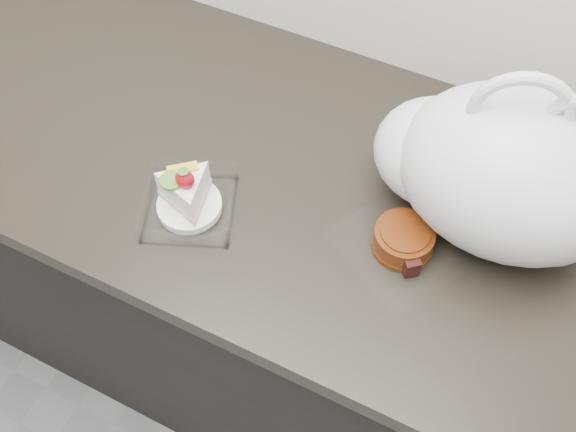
{
  "coord_description": "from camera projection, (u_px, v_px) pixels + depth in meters",
  "views": [
    {
      "loc": [
        0.32,
        1.08,
        1.74
      ],
      "look_at": [
        0.08,
        1.57,
        0.94
      ],
      "focal_mm": 40.0,
      "sensor_mm": 36.0,
      "label": 1
    }
  ],
  "objects": [
    {
      "name": "mooncake_wrap",
      "position": [
        403.0,
        241.0,
        0.97
      ],
      "size": [
        0.24,
        0.24,
        0.04
      ],
      "rotation": [
        0.0,
        0.0,
        -0.36
      ],
      "color": "white",
      "rests_on": "counter"
    },
    {
      "name": "counter",
      "position": [
        280.0,
        287.0,
        1.45
      ],
      "size": [
        2.04,
        0.64,
        0.9
      ],
      "color": "black",
      "rests_on": "ground"
    },
    {
      "name": "cake_tray",
      "position": [
        188.0,
        199.0,
        1.0
      ],
      "size": [
        0.18,
        0.18,
        0.11
      ],
      "rotation": [
        0.0,
        0.0,
        0.39
      ],
      "color": "white",
      "rests_on": "counter"
    },
    {
      "name": "plastic_bag",
      "position": [
        497.0,
        168.0,
        0.92
      ],
      "size": [
        0.39,
        0.28,
        0.31
      ],
      "rotation": [
        0.0,
        0.0,
        0.07
      ],
      "color": "white",
      "rests_on": "counter"
    }
  ]
}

